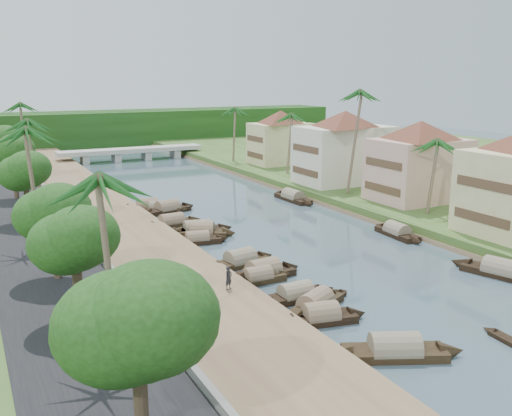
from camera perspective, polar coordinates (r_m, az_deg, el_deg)
name	(u,v)px	position (r m, az deg, el deg)	size (l,w,h in m)	color
ground	(354,265)	(50.77, 9.79, -5.65)	(220.00, 220.00, 0.00)	#3D505C
left_bank	(115,230)	(61.69, -13.90, -2.11)	(10.00, 180.00, 0.80)	brown
right_bank	(379,196)	(77.22, 12.17, 1.15)	(16.00, 180.00, 1.20)	#2C461C
road	(29,237)	(60.34, -21.78, -2.71)	(8.00, 180.00, 1.40)	black
retaining_wall	(73,226)	(60.68, -17.80, -1.68)	(0.40, 180.00, 1.10)	slate
treeline	(99,129)	(141.74, -15.43, 7.67)	(120.00, 14.00, 8.00)	#16340E
bridge	(131,152)	(114.89, -12.37, 5.54)	(28.00, 4.00, 2.40)	#A2A297
building_mid	(419,160)	(72.51, 15.99, 4.62)	(14.11, 14.11, 9.70)	tan
building_far	(344,146)	(82.52, 8.82, 6.11)	(15.59, 15.59, 10.20)	beige
building_distant	(281,137)	(99.82, 2.48, 7.14)	(12.62, 12.62, 9.20)	beige
sampan_0	(394,351)	(35.34, 13.68, -13.71)	(8.41, 5.12, 2.23)	black
sampan_1	(321,317)	(38.99, 6.49, -10.79)	(6.94, 2.86, 2.04)	black
sampan_2	(316,304)	(40.95, 5.98, -9.57)	(7.47, 4.80, 2.03)	black
sampan_3	(295,295)	(42.44, 3.97, -8.70)	(7.15, 1.80, 1.95)	black
sampan_4	(258,278)	(45.82, 0.19, -7.00)	(6.35, 1.62, 1.86)	black
sampan_5	(264,273)	(46.89, 0.77, -6.51)	(7.50, 2.50, 2.34)	black
sampan_6	(240,261)	(49.78, -1.58, -5.34)	(7.45, 2.80, 2.18)	black
sampan_7	(197,240)	(56.45, -5.89, -3.19)	(6.64, 2.42, 1.80)	black
sampan_8	(202,232)	(59.19, -5.40, -2.39)	(7.08, 5.02, 2.22)	black
sampan_9	(197,229)	(60.21, -5.90, -2.15)	(8.04, 2.63, 2.03)	black
sampan_10	(172,223)	(63.33, -8.43, -1.46)	(7.57, 2.40, 2.07)	black
sampan_11	(168,209)	(69.82, -8.83, -0.11)	(8.04, 3.52, 2.25)	black
sampan_12	(160,208)	(70.47, -9.62, -0.03)	(6.86, 4.53, 1.76)	black
sampan_13	(147,206)	(71.67, -10.81, 0.15)	(7.84, 3.30, 2.12)	black
sampan_14	(504,272)	(51.23, 23.56, -5.92)	(4.57, 9.59, 2.29)	black
sampan_15	(397,232)	(60.50, 13.94, -2.39)	(2.12, 7.82, 2.09)	black
sampan_16	(293,198)	(75.70, 3.72, 1.04)	(2.12, 9.26, 2.24)	black
canoe_1	(328,300)	(42.67, 7.20, -9.10)	(5.00, 2.45, 0.81)	black
canoe_2	(191,230)	(61.14, -6.54, -2.23)	(6.01, 3.25, 0.90)	black
palm_1	(433,143)	(64.97, 17.30, 6.24)	(3.20, 3.20, 9.59)	#74614D
palm_2	(353,94)	(74.01, 9.71, 11.14)	(3.20, 3.20, 14.58)	#74614D
palm_3	(289,116)	(89.29, 3.31, 9.16)	(3.20, 3.20, 10.67)	#74614D
palm_4	(106,182)	(30.40, -14.79, 2.57)	(3.20, 3.20, 11.18)	#74614D
palm_5	(30,132)	(53.77, -21.66, 7.09)	(3.20, 3.20, 11.79)	#74614D
palm_6	(34,123)	(68.61, -21.31, 7.96)	(3.20, 3.20, 11.45)	#74614D
palm_7	(233,110)	(102.47, -2.29, 9.78)	(3.20, 3.20, 10.89)	#74614D
palm_8	(20,106)	(99.19, -22.50, 9.44)	(3.20, 3.20, 11.98)	#74614D
tree_0	(137,324)	(23.38, -11.82, -11.25)	(5.50, 5.50, 7.53)	#493829
tree_1	(75,241)	(35.86, -17.69, -3.19)	(4.58, 4.58, 7.04)	#493829
tree_2	(53,214)	(44.10, -19.62, -0.52)	(4.74, 4.74, 6.97)	#493829
tree_3	(25,172)	(62.57, -22.12, 3.36)	(4.53, 4.53, 7.19)	#493829
tree_4	(13,152)	(75.72, -23.17, 5.17)	(4.54, 4.54, 7.70)	#493829
tree_5	(3,141)	(92.47, -24.01, 6.11)	(5.05, 5.05, 7.51)	#493829
tree_6	(368,142)	(86.39, 11.10, 6.51)	(4.30, 4.30, 7.34)	#493829
person_near	(229,278)	(42.17, -2.76, -6.99)	(0.64, 0.42, 1.74)	black
person_far	(109,234)	(55.77, -14.53, -2.56)	(0.69, 0.54, 1.43)	#2C281F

